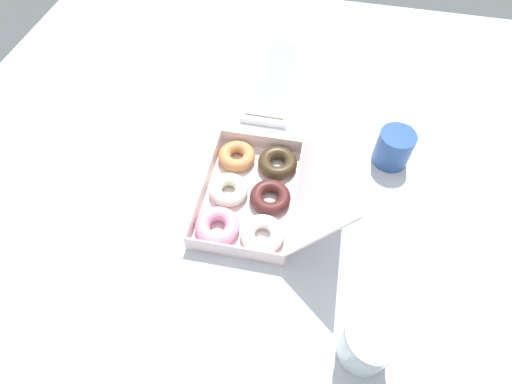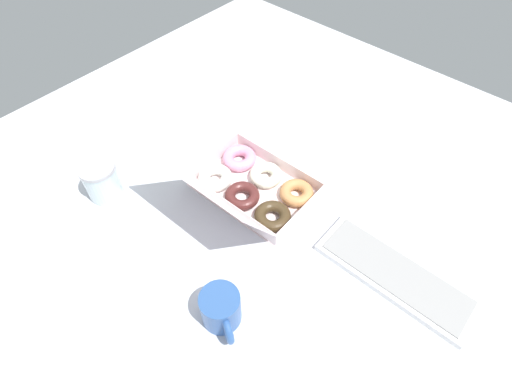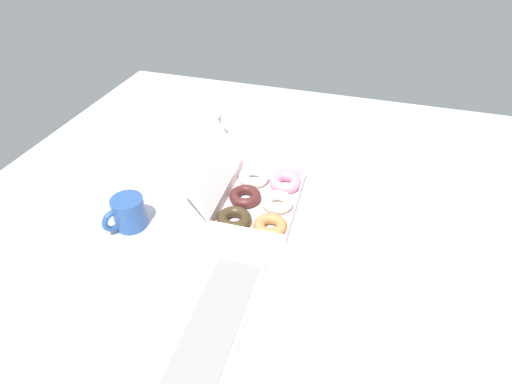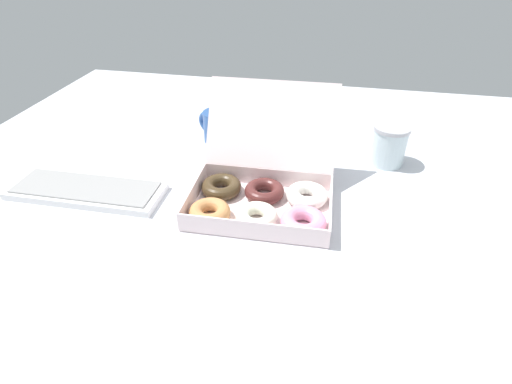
{
  "view_description": "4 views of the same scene",
  "coord_description": "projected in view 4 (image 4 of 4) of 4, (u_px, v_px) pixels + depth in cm",
  "views": [
    {
      "loc": [
        58.18,
        13.13,
        80.5
      ],
      "look_at": [
        5.39,
        1.55,
        3.86
      ],
      "focal_mm": 28.0,
      "sensor_mm": 36.0,
      "label": 1
    },
    {
      "loc": [
        -44.38,
        54.32,
        88.37
      ],
      "look_at": [
        2.56,
        1.55,
        2.38
      ],
      "focal_mm": 28.0,
      "sensor_mm": 36.0,
      "label": 2
    },
    {
      "loc": [
        -85.26,
        -25.66,
        78.58
      ],
      "look_at": [
        4.41,
        1.29,
        4.65
      ],
      "focal_mm": 28.0,
      "sensor_mm": 36.0,
      "label": 3
    },
    {
      "loc": [
        18.75,
        -74.67,
        57.02
      ],
      "look_at": [
        3.08,
        2.71,
        2.95
      ],
      "focal_mm": 28.0,
      "sensor_mm": 36.0,
      "label": 4
    }
  ],
  "objects": [
    {
      "name": "glass_jar",
      "position": [
        389.0,
        145.0,
        1.1
      ],
      "size": [
        9.94,
        9.94,
        11.26
      ],
      "color": "silver",
      "rests_on": "ground_plane"
    },
    {
      "name": "keyboard",
      "position": [
        86.0,
        190.0,
        1.0
      ],
      "size": [
        38.68,
        13.54,
        2.2
      ],
      "color": "white",
      "rests_on": "ground_plane"
    },
    {
      "name": "ground_plane",
      "position": [
        241.0,
        210.0,
        0.96
      ],
      "size": [
        180.0,
        180.0,
        2.0
      ],
      "primitive_type": "cube",
      "color": "silver"
    },
    {
      "name": "donut_box",
      "position": [
        263.0,
        195.0,
        0.94
      ],
      "size": [
        33.76,
        34.96,
        23.93
      ],
      "color": "white",
      "rests_on": "ground_plane"
    },
    {
      "name": "coffee_mug",
      "position": [
        217.0,
        126.0,
        1.22
      ],
      "size": [
        12.12,
        9.19,
        9.4
      ],
      "color": "#2E5597",
      "rests_on": "ground_plane"
    }
  ]
}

